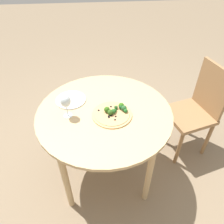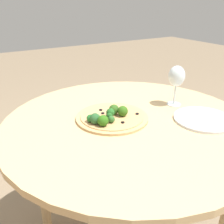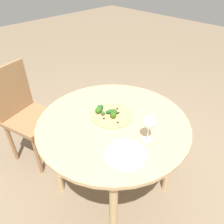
# 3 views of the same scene
# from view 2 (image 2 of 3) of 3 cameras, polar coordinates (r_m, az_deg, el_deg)

# --- Properties ---
(dining_table) EXTENTS (1.05, 1.05, 0.77)m
(dining_table) POSITION_cam_2_polar(r_m,az_deg,el_deg) (1.09, 3.73, -6.01)
(dining_table) COLOR tan
(dining_table) RESTS_ON ground_plane
(pizza) EXTENTS (0.30, 0.30, 0.06)m
(pizza) POSITION_cam_2_polar(r_m,az_deg,el_deg) (1.04, -0.27, -1.04)
(pizza) COLOR tan
(pizza) RESTS_ON dining_table
(wine_glass) EXTENTS (0.08, 0.08, 0.19)m
(wine_glass) POSITION_cam_2_polar(r_m,az_deg,el_deg) (1.18, 14.54, 7.74)
(wine_glass) COLOR silver
(wine_glass) RESTS_ON dining_table
(plate_near) EXTENTS (0.25, 0.25, 0.01)m
(plate_near) POSITION_cam_2_polar(r_m,az_deg,el_deg) (1.11, 20.21, -1.52)
(plate_near) COLOR silver
(plate_near) RESTS_ON dining_table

